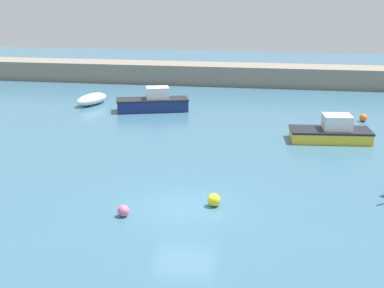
{
  "coord_description": "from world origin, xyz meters",
  "views": [
    {
      "loc": [
        3.86,
        -20.09,
        8.59
      ],
      "look_at": [
        -0.91,
        6.8,
        0.76
      ],
      "focal_mm": 50.0,
      "sensor_mm": 36.0,
      "label": 1
    }
  ],
  "objects_px": {
    "rowboat_white_midwater": "(92,99)",
    "mooring_buoy_pink": "(123,211)",
    "mooring_buoy_orange": "(363,118)",
    "motorboat_with_cabin": "(153,103)",
    "mooring_buoy_yellow": "(214,200)",
    "cabin_cruiser_white": "(332,132)"
  },
  "relations": [
    {
      "from": "motorboat_with_cabin",
      "to": "mooring_buoy_yellow",
      "type": "bearing_deg",
      "value": 93.77
    },
    {
      "from": "mooring_buoy_yellow",
      "to": "rowboat_white_midwater",
      "type": "bearing_deg",
      "value": 123.05
    },
    {
      "from": "cabin_cruiser_white",
      "to": "rowboat_white_midwater",
      "type": "bearing_deg",
      "value": -28.96
    },
    {
      "from": "cabin_cruiser_white",
      "to": "mooring_buoy_yellow",
      "type": "xyz_separation_m",
      "value": [
        -5.53,
        -11.22,
        -0.27
      ]
    },
    {
      "from": "rowboat_white_midwater",
      "to": "mooring_buoy_yellow",
      "type": "distance_m",
      "value": 22.46
    },
    {
      "from": "rowboat_white_midwater",
      "to": "mooring_buoy_orange",
      "type": "distance_m",
      "value": 20.4
    },
    {
      "from": "motorboat_with_cabin",
      "to": "mooring_buoy_yellow",
      "type": "xyz_separation_m",
      "value": [
        6.93,
        -17.45,
        -0.35
      ]
    },
    {
      "from": "motorboat_with_cabin",
      "to": "mooring_buoy_pink",
      "type": "bearing_deg",
      "value": 82.63
    },
    {
      "from": "cabin_cruiser_white",
      "to": "mooring_buoy_pink",
      "type": "height_order",
      "value": "cabin_cruiser_white"
    },
    {
      "from": "mooring_buoy_pink",
      "to": "mooring_buoy_yellow",
      "type": "height_order",
      "value": "mooring_buoy_yellow"
    },
    {
      "from": "motorboat_with_cabin",
      "to": "rowboat_white_midwater",
      "type": "xyz_separation_m",
      "value": [
        -5.32,
        1.38,
        -0.2
      ]
    },
    {
      "from": "rowboat_white_midwater",
      "to": "mooring_buoy_pink",
      "type": "xyz_separation_m",
      "value": [
        8.87,
        -20.48,
        -0.2
      ]
    },
    {
      "from": "rowboat_white_midwater",
      "to": "mooring_buoy_orange",
      "type": "height_order",
      "value": "rowboat_white_midwater"
    },
    {
      "from": "motorboat_with_cabin",
      "to": "mooring_buoy_pink",
      "type": "distance_m",
      "value": 19.44
    },
    {
      "from": "motorboat_with_cabin",
      "to": "mooring_buoy_yellow",
      "type": "height_order",
      "value": "motorboat_with_cabin"
    },
    {
      "from": "mooring_buoy_pink",
      "to": "motorboat_with_cabin",
      "type": "bearing_deg",
      "value": 100.52
    },
    {
      "from": "mooring_buoy_yellow",
      "to": "motorboat_with_cabin",
      "type": "bearing_deg",
      "value": 111.66
    },
    {
      "from": "mooring_buoy_pink",
      "to": "cabin_cruiser_white",
      "type": "bearing_deg",
      "value": 55.28
    },
    {
      "from": "rowboat_white_midwater",
      "to": "mooring_buoy_orange",
      "type": "bearing_deg",
      "value": 100.04
    },
    {
      "from": "motorboat_with_cabin",
      "to": "cabin_cruiser_white",
      "type": "relative_size",
      "value": 1.14
    },
    {
      "from": "mooring_buoy_pink",
      "to": "rowboat_white_midwater",
      "type": "bearing_deg",
      "value": 113.41
    },
    {
      "from": "rowboat_white_midwater",
      "to": "mooring_buoy_orange",
      "type": "xyz_separation_m",
      "value": [
        20.29,
        -2.19,
        -0.17
      ]
    }
  ]
}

